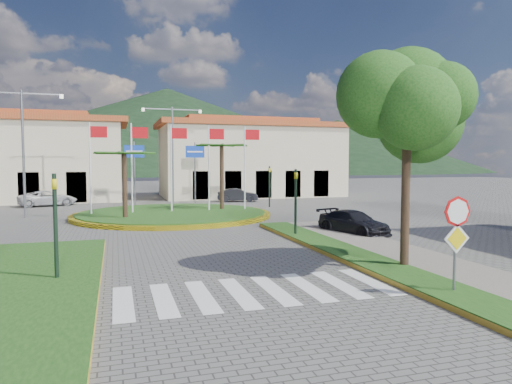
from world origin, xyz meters
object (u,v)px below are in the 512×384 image
object	(u,v)px
deciduous_tree	(407,111)
car_side_right	(354,222)
white_van	(48,198)
car_dark_b	(238,195)
stop_sign	(457,229)
roundabout_island	(173,214)
car_dark_a	(68,196)

from	to	relation	value
deciduous_tree	car_side_right	size ratio (longest dim) A/B	1.71
white_van	car_dark_b	world-z (taller)	white_van
deciduous_tree	stop_sign	bearing A→B (deg)	-101.18
roundabout_island	car_dark_b	bearing A→B (deg)	54.03
deciduous_tree	car_dark_a	xyz separation A→B (m)	(-12.94, 29.87, -4.62)
roundabout_island	car_dark_b	xyz separation A→B (m)	(6.87, 9.46, 0.42)
stop_sign	deciduous_tree	xyz separation A→B (m)	(0.60, 3.04, 3.38)
deciduous_tree	white_van	bearing A→B (deg)	117.70
car_dark_b	car_side_right	distance (m)	19.44
car_side_right	deciduous_tree	bearing A→B (deg)	-123.42
roundabout_island	car_side_right	xyz separation A→B (m)	(7.57, -9.97, 0.41)
car_dark_a	car_dark_b	bearing A→B (deg)	-121.25
white_van	car_dark_b	distance (m)	15.62
white_van	car_side_right	xyz separation A→B (m)	(16.31, -20.09, -0.03)
roundabout_island	car_side_right	bearing A→B (deg)	-52.78
roundabout_island	white_van	bearing A→B (deg)	130.81
white_van	car_dark_a	distance (m)	3.04
white_van	car_dark_a	xyz separation A→B (m)	(1.30, 2.75, -0.05)
stop_sign	car_dark_b	bearing A→B (deg)	86.18
car_dark_a	car_dark_b	distance (m)	14.72
roundabout_island	car_dark_a	world-z (taller)	roundabout_island
car_dark_b	car_side_right	bearing A→B (deg)	-166.34
deciduous_tree	car_dark_a	world-z (taller)	deciduous_tree
roundabout_island	deciduous_tree	world-z (taller)	deciduous_tree
white_van	car_side_right	distance (m)	25.88
roundabout_island	stop_sign	bearing A→B (deg)	-76.27
deciduous_tree	white_van	xyz separation A→B (m)	(-14.24, 27.13, -4.57)
stop_sign	car_side_right	distance (m)	10.49
stop_sign	roundabout_island	bearing A→B (deg)	103.73
deciduous_tree	car_side_right	world-z (taller)	deciduous_tree
car_dark_a	car_side_right	distance (m)	27.34
car_side_right	roundabout_island	bearing A→B (deg)	110.23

